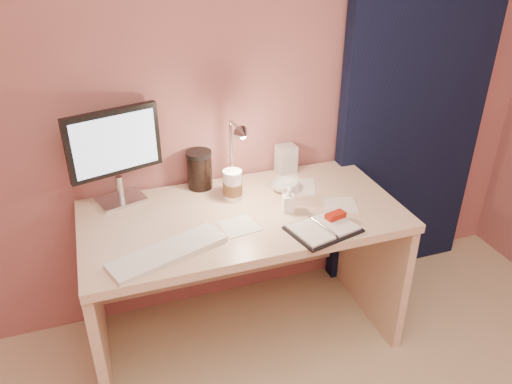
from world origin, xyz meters
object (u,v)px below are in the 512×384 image
object	(u,v)px
coffee_cup	(233,186)
dark_jar	(200,171)
planner	(324,227)
product_box	(286,159)
desk	(239,245)
clear_cup	(291,190)
keyboard	(168,252)
desk_lamp	(235,153)
lotion_bottle	(288,199)
bowl	(284,186)
monitor	(114,148)

from	to	relation	value
coffee_cup	dark_jar	bearing A→B (deg)	125.19
planner	product_box	world-z (taller)	product_box
desk	clear_cup	xyz separation A→B (m)	(0.23, -0.06, 0.29)
keyboard	desk	bearing A→B (deg)	17.41
keyboard	desk_lamp	bearing A→B (deg)	21.83
coffee_cup	lotion_bottle	bearing A→B (deg)	-41.75
clear_cup	product_box	distance (m)	0.31
product_box	desk_lamp	world-z (taller)	desk_lamp
clear_cup	bowl	size ratio (longest dim) A/B	0.94
coffee_cup	desk_lamp	distance (m)	0.16
keyboard	monitor	bearing A→B (deg)	85.32
desk	desk_lamp	bearing A→B (deg)	79.51
clear_cup	bowl	bearing A→B (deg)	83.49
bowl	desk_lamp	distance (m)	0.32
planner	clear_cup	distance (m)	0.27
monitor	bowl	size ratio (longest dim) A/B	3.39
keyboard	desk_lamp	size ratio (longest dim) A/B	1.27
keyboard	lotion_bottle	bearing A→B (deg)	-4.46
bowl	lotion_bottle	size ratio (longest dim) A/B	1.15
monitor	desk_lamp	world-z (taller)	monitor
desk	desk_lamp	xyz separation A→B (m)	(0.01, 0.06, 0.46)
planner	coffee_cup	world-z (taller)	coffee_cup
keyboard	clear_cup	world-z (taller)	clear_cup
lotion_bottle	dark_jar	size ratio (longest dim) A/B	0.68
bowl	monitor	bearing A→B (deg)	169.32
keyboard	coffee_cup	bearing A→B (deg)	23.06
desk	coffee_cup	size ratio (longest dim) A/B	9.75
clear_cup	lotion_bottle	bearing A→B (deg)	-120.54
coffee_cup	lotion_bottle	size ratio (longest dim) A/B	1.28
keyboard	dark_jar	xyz separation A→B (m)	(0.24, 0.49, 0.07)
keyboard	product_box	world-z (taller)	product_box
bowl	product_box	distance (m)	0.20
monitor	coffee_cup	xyz separation A→B (m)	(0.49, -0.15, -0.20)
keyboard	coffee_cup	size ratio (longest dim) A/B	3.25
dark_jar	keyboard	bearing A→B (deg)	-116.30
monitor	bowl	bearing A→B (deg)	-26.91
product_box	coffee_cup	bearing A→B (deg)	-155.86
coffee_cup	dark_jar	xyz separation A→B (m)	(-0.11, 0.16, 0.02)
desk	dark_jar	size ratio (longest dim) A/B	8.42
clear_cup	desk_lamp	world-z (taller)	desk_lamp
keyboard	bowl	world-z (taller)	bowl
keyboard	desk_lamp	distance (m)	0.55
desk	bowl	bearing A→B (deg)	14.02
coffee_cup	clear_cup	world-z (taller)	coffee_cup
planner	bowl	world-z (taller)	planner
product_box	lotion_bottle	bearing A→B (deg)	-114.75
monitor	clear_cup	xyz separation A→B (m)	(0.73, -0.26, -0.20)
lotion_bottle	monitor	bearing A→B (deg)	154.72
coffee_cup	clear_cup	distance (m)	0.27
monitor	lotion_bottle	distance (m)	0.79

